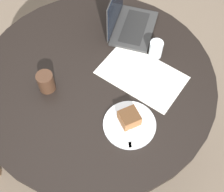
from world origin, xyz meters
TOP-DOWN VIEW (x-y plane):
  - ground_plane at (0.00, 0.00)m, footprint 12.00×12.00m
  - dining_table at (0.00, 0.00)m, footprint 1.17×1.17m
  - paper_document at (0.22, 0.06)m, footprint 0.47×0.40m
  - plate at (0.20, -0.22)m, footprint 0.24×0.24m
  - cake_slice at (0.19, -0.21)m, footprint 0.11×0.11m
  - fork at (0.20, -0.27)m, footprint 0.06×0.17m
  - coffee_glass at (-0.22, -0.10)m, footprint 0.08×0.08m
  - water_glass at (0.27, 0.19)m, footprint 0.07×0.07m
  - laptop at (0.11, 0.35)m, footprint 0.24×0.31m

SIDE VIEW (x-z plane):
  - ground_plane at x=0.00m, z-range 0.00..0.00m
  - dining_table at x=0.00m, z-range 0.21..0.98m
  - paper_document at x=0.22m, z-range 0.77..0.77m
  - plate at x=0.20m, z-range 0.77..0.78m
  - fork at x=0.20m, z-range 0.78..0.79m
  - cake_slice at x=0.19m, z-range 0.78..0.84m
  - water_glass at x=0.27m, z-range 0.77..0.86m
  - laptop at x=0.11m, z-range 0.69..0.94m
  - coffee_glass at x=-0.22m, z-range 0.77..0.87m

